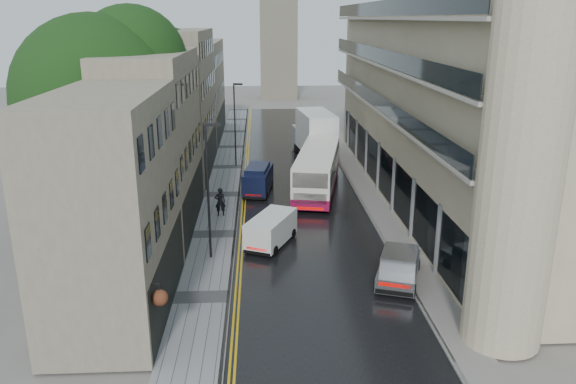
{
  "coord_description": "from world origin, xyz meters",
  "views": [
    {
      "loc": [
        -2.98,
        -13.73,
        13.06
      ],
      "look_at": [
        -1.29,
        18.0,
        3.17
      ],
      "focal_mm": 35.0,
      "sensor_mm": 36.0,
      "label": 1
    }
  ],
  "objects_px": {
    "tree_near": "(99,125)",
    "white_lorry": "(306,140)",
    "silver_hatchback": "(378,276)",
    "lamp_post_near": "(208,193)",
    "tree_far": "(146,105)",
    "navy_van": "(244,184)",
    "cream_bus": "(297,181)",
    "white_van": "(248,237)",
    "pedestrian": "(220,202)",
    "lamp_post_far": "(235,125)"
  },
  "relations": [
    {
      "from": "cream_bus",
      "to": "lamp_post_near",
      "type": "bearing_deg",
      "value": -108.19
    },
    {
      "from": "tree_near",
      "to": "tree_far",
      "type": "bearing_deg",
      "value": 88.68
    },
    {
      "from": "cream_bus",
      "to": "navy_van",
      "type": "distance_m",
      "value": 4.09
    },
    {
      "from": "silver_hatchback",
      "to": "lamp_post_far",
      "type": "bearing_deg",
      "value": 126.83
    },
    {
      "from": "white_van",
      "to": "lamp_post_far",
      "type": "distance_m",
      "value": 19.95
    },
    {
      "from": "tree_near",
      "to": "silver_hatchback",
      "type": "distance_m",
      "value": 18.68
    },
    {
      "from": "cream_bus",
      "to": "silver_hatchback",
      "type": "distance_m",
      "value": 14.63
    },
    {
      "from": "tree_far",
      "to": "white_lorry",
      "type": "bearing_deg",
      "value": 14.53
    },
    {
      "from": "tree_near",
      "to": "silver_hatchback",
      "type": "xyz_separation_m",
      "value": [
        15.31,
        -8.79,
        -6.11
      ]
    },
    {
      "from": "white_van",
      "to": "pedestrian",
      "type": "distance_m",
      "value": 6.37
    },
    {
      "from": "pedestrian",
      "to": "lamp_post_near",
      "type": "relative_size",
      "value": 0.26
    },
    {
      "from": "tree_far",
      "to": "pedestrian",
      "type": "xyz_separation_m",
      "value": [
        6.54,
        -10.41,
        -5.12
      ]
    },
    {
      "from": "silver_hatchback",
      "to": "lamp_post_near",
      "type": "height_order",
      "value": "lamp_post_near"
    },
    {
      "from": "silver_hatchback",
      "to": "pedestrian",
      "type": "distance_m",
      "value": 14.19
    },
    {
      "from": "tree_near",
      "to": "white_lorry",
      "type": "xyz_separation_m",
      "value": [
        13.81,
        16.5,
        -4.58
      ]
    },
    {
      "from": "pedestrian",
      "to": "cream_bus",
      "type": "bearing_deg",
      "value": -159.17
    },
    {
      "from": "navy_van",
      "to": "cream_bus",
      "type": "bearing_deg",
      "value": -7.69
    },
    {
      "from": "white_lorry",
      "to": "pedestrian",
      "type": "height_order",
      "value": "white_lorry"
    },
    {
      "from": "white_lorry",
      "to": "navy_van",
      "type": "distance_m",
      "value": 11.32
    },
    {
      "from": "silver_hatchback",
      "to": "navy_van",
      "type": "distance_m",
      "value": 16.95
    },
    {
      "from": "lamp_post_near",
      "to": "lamp_post_far",
      "type": "xyz_separation_m",
      "value": [
        0.68,
        20.6,
        -0.1
      ]
    },
    {
      "from": "tree_far",
      "to": "silver_hatchback",
      "type": "distance_m",
      "value": 27.0
    },
    {
      "from": "tree_near",
      "to": "lamp_post_near",
      "type": "relative_size",
      "value": 1.82
    },
    {
      "from": "tree_far",
      "to": "pedestrian",
      "type": "height_order",
      "value": "tree_far"
    },
    {
      "from": "navy_van",
      "to": "lamp_post_near",
      "type": "relative_size",
      "value": 0.59
    },
    {
      "from": "cream_bus",
      "to": "silver_hatchback",
      "type": "bearing_deg",
      "value": -66.82
    },
    {
      "from": "pedestrian",
      "to": "white_van",
      "type": "bearing_deg",
      "value": 100.65
    },
    {
      "from": "lamp_post_near",
      "to": "tree_near",
      "type": "bearing_deg",
      "value": 149.12
    },
    {
      "from": "white_van",
      "to": "navy_van",
      "type": "relative_size",
      "value": 0.92
    },
    {
      "from": "silver_hatchback",
      "to": "lamp_post_far",
      "type": "relative_size",
      "value": 0.59
    },
    {
      "from": "cream_bus",
      "to": "white_van",
      "type": "relative_size",
      "value": 2.86
    },
    {
      "from": "white_van",
      "to": "pedestrian",
      "type": "bearing_deg",
      "value": 132.65
    },
    {
      "from": "lamp_post_far",
      "to": "lamp_post_near",
      "type": "bearing_deg",
      "value": -80.23
    },
    {
      "from": "tree_far",
      "to": "lamp_post_near",
      "type": "xyz_separation_m",
      "value": [
        6.41,
        -17.37,
        -2.3
      ]
    },
    {
      "from": "cream_bus",
      "to": "navy_van",
      "type": "relative_size",
      "value": 2.63
    },
    {
      "from": "tree_far",
      "to": "navy_van",
      "type": "xyz_separation_m",
      "value": [
        8.05,
        -6.34,
        -5.06
      ]
    },
    {
      "from": "pedestrian",
      "to": "lamp_post_near",
      "type": "xyz_separation_m",
      "value": [
        -0.13,
        -6.96,
        2.81
      ]
    },
    {
      "from": "cream_bus",
      "to": "navy_van",
      "type": "xyz_separation_m",
      "value": [
        -3.89,
        1.17,
        -0.47
      ]
    },
    {
      "from": "tree_far",
      "to": "lamp_post_far",
      "type": "relative_size",
      "value": 1.68
    },
    {
      "from": "white_lorry",
      "to": "white_van",
      "type": "height_order",
      "value": "white_lorry"
    },
    {
      "from": "tree_near",
      "to": "tree_far",
      "type": "relative_size",
      "value": 1.11
    },
    {
      "from": "white_lorry",
      "to": "lamp_post_far",
      "type": "relative_size",
      "value": 1.21
    },
    {
      "from": "tree_far",
      "to": "navy_van",
      "type": "height_order",
      "value": "tree_far"
    },
    {
      "from": "silver_hatchback",
      "to": "pedestrian",
      "type": "height_order",
      "value": "pedestrian"
    },
    {
      "from": "tree_near",
      "to": "white_van",
      "type": "bearing_deg",
      "value": -21.45
    },
    {
      "from": "tree_near",
      "to": "cream_bus",
      "type": "xyz_separation_m",
      "value": [
        12.24,
        5.49,
        -5.31
      ]
    },
    {
      "from": "white_lorry",
      "to": "lamp_post_near",
      "type": "xyz_separation_m",
      "value": [
        -7.1,
        -20.87,
        1.56
      ]
    },
    {
      "from": "cream_bus",
      "to": "tree_far",
      "type": "bearing_deg",
      "value": 158.91
    },
    {
      "from": "lamp_post_far",
      "to": "pedestrian",
      "type": "bearing_deg",
      "value": -80.68
    },
    {
      "from": "cream_bus",
      "to": "silver_hatchback",
      "type": "relative_size",
      "value": 2.73
    }
  ]
}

